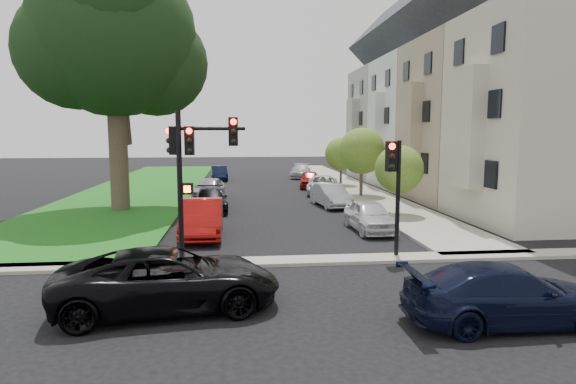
{
  "coord_description": "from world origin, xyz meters",
  "views": [
    {
      "loc": [
        -1.92,
        -13.48,
        4.34
      ],
      "look_at": [
        0.0,
        5.0,
        2.0
      ],
      "focal_mm": 30.0,
      "sensor_mm": 36.0,
      "label": 1
    }
  ],
  "objects": [
    {
      "name": "house_c",
      "position": [
        12.45,
        23.0,
        6.93
      ],
      "size": [
        7.7,
        7.55,
        15.97
      ],
      "color": "silver",
      "rests_on": "ground"
    },
    {
      "name": "small_tree_c",
      "position": [
        6.2,
        23.98,
        2.58
      ],
      "size": [
        2.59,
        2.59,
        3.88
      ],
      "color": "#342719",
      "rests_on": "ground"
    },
    {
      "name": "house_b",
      "position": [
        12.45,
        15.5,
        6.93
      ],
      "size": [
        7.7,
        7.55,
        15.97
      ],
      "color": "tan",
      "rests_on": "ground"
    },
    {
      "name": "car_parked_9",
      "position": [
        -3.62,
        29.78,
        0.64
      ],
      "size": [
        1.69,
        3.99,
        1.28
      ],
      "primitive_type": "imported",
      "rotation": [
        0.0,
        0.0,
        0.09
      ],
      "color": "black",
      "rests_on": "ground"
    },
    {
      "name": "traffic_signal_main",
      "position": [
        -3.41,
        2.23,
        3.46
      ],
      "size": [
        2.45,
        0.64,
        5.01
      ],
      "color": "black",
      "rests_on": "ground"
    },
    {
      "name": "car_parked_6",
      "position": [
        -3.44,
        12.83,
        0.64
      ],
      "size": [
        2.07,
        4.51,
        1.28
      ],
      "primitive_type": "imported",
      "rotation": [
        0.0,
        0.0,
        0.06
      ],
      "color": "black",
      "rests_on": "ground"
    },
    {
      "name": "small_tree_b",
      "position": [
        6.2,
        17.6,
        3.06
      ],
      "size": [
        3.07,
        3.07,
        4.61
      ],
      "color": "#342719",
      "rests_on": "ground"
    },
    {
      "name": "car_cross_far",
      "position": [
        4.09,
        -3.56,
        0.68
      ],
      "size": [
        4.72,
        1.96,
        1.37
      ],
      "primitive_type": "imported",
      "rotation": [
        0.0,
        0.0,
        1.58
      ],
      "color": "black",
      "rests_on": "ground"
    },
    {
      "name": "house_a",
      "position": [
        12.45,
        8.0,
        6.93
      ],
      "size": [
        7.7,
        7.55,
        15.97
      ],
      "color": "beige",
      "rests_on": "ground"
    },
    {
      "name": "sidewalk_cross",
      "position": [
        0.0,
        2.0,
        0.06
      ],
      "size": [
        60.0,
        1.0,
        0.12
      ],
      "primitive_type": "cube",
      "color": "gray",
      "rests_on": "ground"
    },
    {
      "name": "car_parked_3",
      "position": [
        3.61,
        23.3,
        0.66
      ],
      "size": [
        2.05,
        4.05,
        1.32
      ],
      "primitive_type": "imported",
      "rotation": [
        0.0,
        0.0,
        -0.13
      ],
      "color": "maroon",
      "rests_on": "ground"
    },
    {
      "name": "car_parked_7",
      "position": [
        -3.83,
        17.67,
        0.7
      ],
      "size": [
        2.16,
        4.3,
        1.41
      ],
      "primitive_type": "imported",
      "rotation": [
        0.0,
        0.0,
        -0.12
      ],
      "color": "#999BA0",
      "rests_on": "ground"
    },
    {
      "name": "traffic_signal_secondary",
      "position": [
        3.32,
        2.19,
        2.82
      ],
      "size": [
        0.54,
        0.43,
        4.05
      ],
      "color": "black",
      "rests_on": "ground"
    },
    {
      "name": "car_parked_0",
      "position": [
        3.79,
        6.78,
        0.67
      ],
      "size": [
        1.73,
        4.01,
        1.35
      ],
      "primitive_type": "imported",
      "rotation": [
        0.0,
        0.0,
        0.03
      ],
      "color": "silver",
      "rests_on": "ground"
    },
    {
      "name": "grass_strip",
      "position": [
        -9.0,
        24.0,
        0.06
      ],
      "size": [
        8.0,
        44.0,
        0.12
      ],
      "primitive_type": "cube",
      "color": "#146011",
      "rests_on": "ground"
    },
    {
      "name": "car_parked_5",
      "position": [
        -3.43,
        6.44,
        0.77
      ],
      "size": [
        1.69,
        4.68,
        1.53
      ],
      "primitive_type": "imported",
      "rotation": [
        0.0,
        0.0,
        0.01
      ],
      "color": "maroon",
      "rests_on": "ground"
    },
    {
      "name": "sidewalk_right",
      "position": [
        6.75,
        24.0,
        0.06
      ],
      "size": [
        3.5,
        44.0,
        0.12
      ],
      "primitive_type": "cube",
      "color": "gray",
      "rests_on": "ground"
    },
    {
      "name": "car_parked_4",
      "position": [
        3.96,
        31.42,
        0.66
      ],
      "size": [
        2.57,
        4.77,
        1.31
      ],
      "primitive_type": "imported",
      "rotation": [
        0.0,
        0.0,
        -0.17
      ],
      "color": "#999BA0",
      "rests_on": "ground"
    },
    {
      "name": "small_tree_a",
      "position": [
        6.2,
        10.11,
        2.45
      ],
      "size": [
        2.45,
        2.45,
        3.68
      ],
      "color": "#342719",
      "rests_on": "ground"
    },
    {
      "name": "house_d",
      "position": [
        12.45,
        30.5,
        6.93
      ],
      "size": [
        7.7,
        7.55,
        15.97
      ],
      "color": "#AAA498",
      "rests_on": "ground"
    },
    {
      "name": "car_parked_2",
      "position": [
        3.94,
        19.44,
        0.64
      ],
      "size": [
        2.94,
        4.9,
        1.28
      ],
      "primitive_type": "imported",
      "rotation": [
        0.0,
        0.0,
        -0.19
      ],
      "color": "silver",
      "rests_on": "ground"
    },
    {
      "name": "eucalyptus",
      "position": [
        -8.4,
        13.31,
        9.34
      ],
      "size": [
        9.66,
        8.76,
        13.68
      ],
      "color": "#342719",
      "rests_on": "ground"
    },
    {
      "name": "ground",
      "position": [
        0.0,
        0.0,
        0.0
      ],
      "size": [
        140.0,
        140.0,
        0.0
      ],
      "primitive_type": "plane",
      "color": "black",
      "rests_on": "ground"
    },
    {
      "name": "car_cross_near",
      "position": [
        -3.64,
        -1.84,
        0.75
      ],
      "size": [
        5.7,
        3.23,
        1.5
      ],
      "primitive_type": "imported",
      "rotation": [
        0.0,
        0.0,
        1.71
      ],
      "color": "black",
      "rests_on": "ground"
    },
    {
      "name": "car_parked_1",
      "position": [
        3.42,
        13.77,
        0.66
      ],
      "size": [
        1.91,
        4.14,
        1.31
      ],
      "primitive_type": "imported",
      "rotation": [
        0.0,
        0.0,
        0.13
      ],
      "color": "#999BA0",
      "rests_on": "ground"
    }
  ]
}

